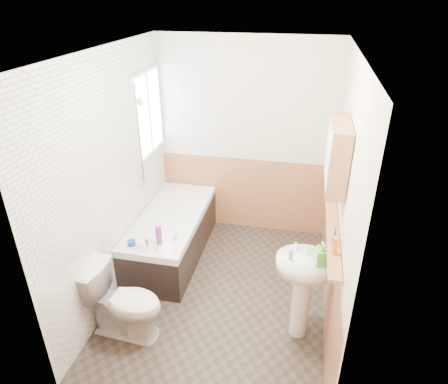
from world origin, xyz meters
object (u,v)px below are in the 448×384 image
(medicine_cabinet, at_px, (337,155))
(sink, at_px, (303,281))
(pine_shelf, at_px, (332,225))
(bathtub, at_px, (172,234))
(toilet, at_px, (124,302))

(medicine_cabinet, bearing_deg, sink, -116.10)
(sink, distance_m, medicine_cabinet, 1.15)
(sink, height_order, medicine_cabinet, medicine_cabinet)
(pine_shelf, xyz_separation_m, medicine_cabinet, (-0.03, 0.12, 0.62))
(bathtub, distance_m, toilet, 1.29)
(sink, bearing_deg, toilet, -165.36)
(toilet, bearing_deg, medicine_cabinet, -64.82)
(bathtub, xyz_separation_m, sink, (1.57, -0.95, 0.33))
(bathtub, bearing_deg, toilet, -91.34)
(sink, xyz_separation_m, pine_shelf, (0.20, 0.23, 0.47))
(bathtub, bearing_deg, sink, -31.24)
(bathtub, relative_size, medicine_cabinet, 2.60)
(toilet, distance_m, sink, 1.65)
(toilet, distance_m, medicine_cabinet, 2.33)
(toilet, height_order, medicine_cabinet, medicine_cabinet)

